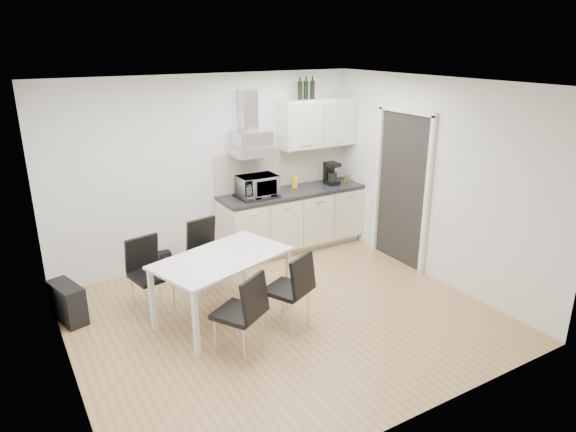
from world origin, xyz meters
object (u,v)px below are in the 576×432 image
(kitchenette, at_px, (293,195))
(guitar_amp, at_px, (68,303))
(chair_far_left, at_px, (152,276))
(chair_near_right, at_px, (287,290))
(chair_far_right, at_px, (210,255))
(chair_near_left, at_px, (238,314))
(dining_table, at_px, (222,263))
(floor_speaker, at_px, (165,261))

(kitchenette, xyz_separation_m, guitar_amp, (-3.30, -0.56, -0.61))
(chair_far_left, xyz_separation_m, chair_near_right, (1.16, -1.09, 0.00))
(chair_far_right, xyz_separation_m, guitar_amp, (-1.71, 0.04, -0.22))
(kitchenette, bearing_deg, chair_far_left, -160.74)
(chair_far_right, height_order, chair_near_left, same)
(dining_table, distance_m, chair_far_left, 0.88)
(chair_far_right, bearing_deg, kitchenette, -169.10)
(chair_near_right, height_order, guitar_amp, chair_near_right)
(chair_near_right, bearing_deg, dining_table, 107.75)
(chair_near_left, distance_m, floor_speaker, 2.31)
(chair_far_right, bearing_deg, chair_near_left, 67.61)
(chair_far_left, relative_size, chair_near_left, 1.00)
(dining_table, distance_m, guitar_amp, 1.80)
(chair_far_left, bearing_deg, guitar_amp, -28.78)
(chair_far_right, bearing_deg, guitar_amp, -11.40)
(chair_far_right, xyz_separation_m, chair_near_right, (0.34, -1.33, 0.00))
(dining_table, bearing_deg, chair_far_left, 121.97)
(chair_far_left, distance_m, guitar_amp, 0.96)
(chair_far_left, relative_size, floor_speaker, 3.15)
(kitchenette, distance_m, chair_far_left, 2.58)
(dining_table, relative_size, chair_far_left, 1.88)
(guitar_amp, distance_m, floor_speaker, 1.54)
(kitchenette, xyz_separation_m, dining_table, (-1.77, -1.39, -0.16))
(chair_far_left, relative_size, chair_far_right, 1.00)
(kitchenette, distance_m, guitar_amp, 3.41)
(floor_speaker, bearing_deg, guitar_amp, -149.10)
(chair_far_left, distance_m, chair_near_right, 1.60)
(chair_far_left, bearing_deg, chair_far_right, -175.45)
(floor_speaker, bearing_deg, dining_table, -80.64)
(kitchenette, bearing_deg, chair_near_left, -132.21)
(kitchenette, xyz_separation_m, chair_far_left, (-2.41, -0.84, -0.39))
(chair_near_left, bearing_deg, guitar_amp, 100.41)
(chair_far_left, height_order, chair_far_right, same)
(chair_near_left, relative_size, floor_speaker, 3.15)
(chair_far_left, xyz_separation_m, floor_speaker, (0.46, 1.01, -0.30))
(chair_near_right, relative_size, floor_speaker, 3.15)
(floor_speaker, bearing_deg, chair_near_left, -86.77)
(chair_near_left, bearing_deg, chair_far_right, 46.48)
(kitchenette, bearing_deg, guitar_amp, -170.31)
(kitchenette, relative_size, dining_table, 1.52)
(chair_far_right, distance_m, floor_speaker, 0.90)
(kitchenette, relative_size, chair_far_right, 2.86)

